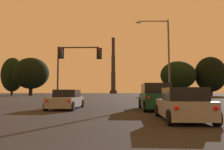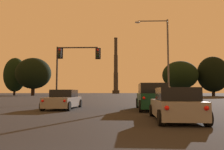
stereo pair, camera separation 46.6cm
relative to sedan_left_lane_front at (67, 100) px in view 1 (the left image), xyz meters
name	(u,v)px [view 1 (the left image)]	position (x,y,z in m)	size (l,w,h in m)	color
sedan_left_lane_front	(67,100)	(0.00, 0.00, 0.00)	(2.09, 4.74, 1.43)	gray
suv_right_lane_front	(156,97)	(6.51, -0.80, 0.23)	(2.26, 4.96, 1.86)	#0F3823
hatchback_right_lane_second	(182,105)	(6.61, -6.66, 0.00)	(2.08, 4.17, 1.44)	gray
traffic_light_overhead_left	(72,60)	(-1.00, 6.94, 4.04)	(4.93, 0.50, 6.19)	#2D2D30
street_lamp	(164,52)	(9.24, 8.56, 5.24)	(3.89, 0.36, 9.66)	#56565B
smokestack	(113,72)	(1.87, 162.49, 17.57)	(5.88, 5.88, 46.43)	#2B2722
treeline_center_left	(31,73)	(-26.50, 60.80, 7.30)	(12.53, 11.28, 13.56)	black
treeline_center_right	(178,75)	(24.58, 56.51, 6.22)	(11.67, 10.51, 11.58)	black
treeline_right_mid	(210,74)	(35.68, 57.35, 6.57)	(10.22, 9.20, 13.19)	black
treeline_far_left	(12,75)	(-36.30, 67.17, 7.35)	(8.51, 7.66, 14.64)	black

